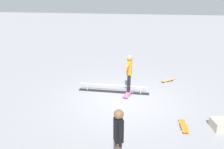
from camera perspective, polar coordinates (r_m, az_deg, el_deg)
name	(u,v)px	position (r m, az deg, el deg)	size (l,w,h in m)	color
ground_plane	(123,100)	(10.05, 2.67, -6.04)	(60.00, 60.00, 0.00)	gray
grind_rail	(113,89)	(10.75, 0.34, -3.36)	(3.13, 0.34, 0.33)	black
skater_main	(129,71)	(10.35, 4.02, 0.70)	(0.23, 1.38, 1.71)	black
skateboard_main	(128,94)	(10.47, 3.70, -4.50)	(0.40, 0.82, 0.09)	#E05993
bystander_black_shirt	(118,137)	(6.13, 1.50, -14.43)	(0.27, 0.39, 1.73)	brown
loose_skateboard_orange	(184,126)	(8.57, 16.37, -11.42)	(0.29, 0.81, 0.09)	orange
loose_skateboard_natural	(168,80)	(12.22, 13.02, -1.24)	(0.75, 0.66, 0.09)	tan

